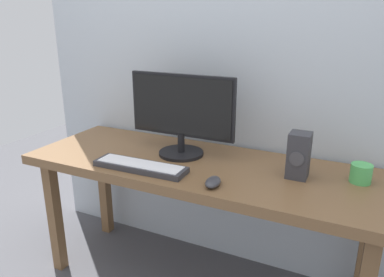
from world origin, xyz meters
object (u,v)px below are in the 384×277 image
monitor (182,113)px  speaker_right (299,155)px  mouse (213,182)px  keyboard_primary (140,166)px  coffee_mug (361,173)px  desk (199,177)px

monitor → speaker_right: 0.61m
mouse → speaker_right: (0.30, 0.25, 0.09)m
monitor → keyboard_primary: 0.35m
coffee_mug → desk: bearing=-172.3°
desk → keyboard_primary: (-0.22, -0.19, 0.09)m
mouse → monitor: bearing=129.6°
keyboard_primary → monitor: bearing=72.7°
desk → coffee_mug: 0.74m
desk → speaker_right: size_ratio=8.54×
desk → mouse: (0.16, -0.21, 0.10)m
keyboard_primary → coffee_mug: (0.94, 0.29, 0.03)m
speaker_right → mouse: bearing=-140.4°
speaker_right → coffee_mug: (0.26, 0.06, -0.06)m
desk → keyboard_primary: 0.30m
monitor → speaker_right: bearing=-3.4°
mouse → coffee_mug: size_ratio=1.21×
monitor → keyboard_primary: monitor is taller
coffee_mug → mouse: bearing=-151.0°
desk → monitor: 0.33m
mouse → speaker_right: 0.40m
keyboard_primary → mouse: mouse is taller
desk → speaker_right: bearing=4.7°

